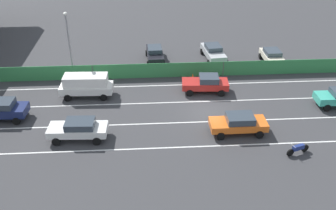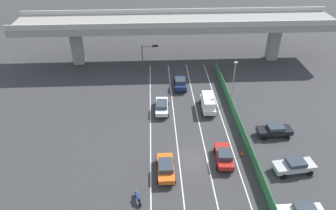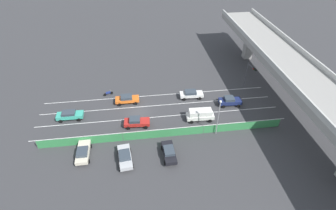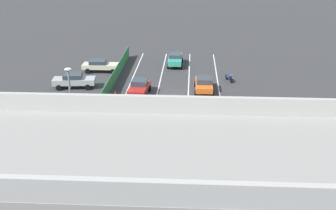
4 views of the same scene
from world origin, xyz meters
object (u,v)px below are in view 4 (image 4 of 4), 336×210
at_px(car_hatchback_white, 207,131).
at_px(car_taxi_orange, 204,84).
at_px(parked_wagon_silver, 74,80).
at_px(street_lamp, 71,101).
at_px(parked_sedan_cream, 101,65).
at_px(motorcycle, 229,77).
at_px(traffic_light, 251,178).
at_px(car_sedan_navy, 162,171).
at_px(traffic_cone, 115,94).
at_px(car_van_white, 125,127).
at_px(parked_sedan_dark, 57,101).
at_px(car_taxi_teal, 175,59).
at_px(car_sedan_red, 139,87).

bearing_deg(car_hatchback_white, car_taxi_orange, -89.92).
xyz_separation_m(car_hatchback_white, parked_wagon_silver, (14.60, -12.93, 0.00)).
bearing_deg(street_lamp, parked_sedan_cream, -84.28).
distance_m(motorcycle, traffic_light, 28.70).
height_order(car_hatchback_white, motorcycle, car_hatchback_white).
relative_size(parked_sedan_cream, parked_wagon_silver, 0.96).
bearing_deg(car_sedan_navy, car_hatchback_white, -115.73).
bearing_deg(traffic_light, motorcycle, -91.99).
distance_m(car_hatchback_white, traffic_cone, 13.76).
relative_size(parked_sedan_cream, traffic_cone, 6.22).
bearing_deg(car_van_white, car_sedan_navy, 118.24).
bearing_deg(car_sedan_navy, traffic_cone, -69.86).
distance_m(traffic_light, street_lamp, 16.31).
xyz_separation_m(parked_wagon_silver, parked_sedan_dark, (-0.04, 6.54, -0.01)).
distance_m(car_taxi_teal, parked_wagon_silver, 14.65).
height_order(parked_sedan_cream, parked_sedan_dark, parked_sedan_dark).
bearing_deg(car_sedan_red, car_sedan_navy, 101.78).
relative_size(car_taxi_orange, traffic_cone, 6.00).
height_order(car_sedan_red, parked_sedan_cream, car_sedan_red).
xyz_separation_m(car_sedan_navy, car_taxi_teal, (0.32, -29.36, -0.03)).
bearing_deg(car_taxi_teal, car_hatchback_white, 99.01).
distance_m(car_sedan_navy, traffic_light, 8.10).
relative_size(car_sedan_red, parked_wagon_silver, 0.92).
distance_m(parked_wagon_silver, parked_sedan_dark, 6.54).
xyz_separation_m(car_sedan_red, parked_sedan_cream, (5.86, -8.21, -0.05)).
xyz_separation_m(traffic_light, street_lamp, (12.73, -10.19, 0.39)).
bearing_deg(street_lamp, car_sedan_red, -106.07).
relative_size(car_taxi_teal, traffic_light, 0.85).
bearing_deg(car_taxi_teal, car_sedan_red, 73.79).
bearing_deg(traffic_light, car_sedan_red, -68.78).
relative_size(car_van_white, traffic_light, 0.91).
bearing_deg(car_hatchback_white, traffic_cone, -46.75).
distance_m(parked_wagon_silver, street_lamp, 15.79).
distance_m(parked_wagon_silver, traffic_light, 30.27).
xyz_separation_m(car_van_white, parked_wagon_silver, (7.80, -13.12, -0.31)).
bearing_deg(car_taxi_teal, car_van_white, 81.96).
distance_m(car_sedan_navy, traffic_cone, 17.89).
bearing_deg(car_sedan_red, parked_sedan_cream, -54.50).
bearing_deg(street_lamp, car_van_white, -154.97).
bearing_deg(car_taxi_orange, parked_sedan_cream, -27.45).
bearing_deg(car_taxi_orange, car_taxi_teal, -70.50).
bearing_deg(traffic_cone, car_sedan_navy, 110.14).
bearing_deg(car_taxi_orange, traffic_light, 94.74).
bearing_deg(car_sedan_red, traffic_cone, 20.94).
relative_size(parked_wagon_silver, traffic_cone, 6.46).
bearing_deg(car_taxi_orange, car_sedan_navy, 80.45).
bearing_deg(car_van_white, car_sedan_red, -89.16).
height_order(car_taxi_orange, car_hatchback_white, car_hatchback_white).
height_order(car_van_white, car_taxi_teal, car_van_white).
relative_size(car_sedan_red, parked_sedan_cream, 0.96).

